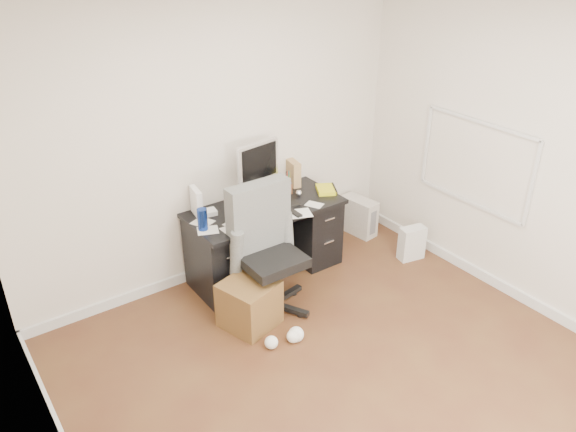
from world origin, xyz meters
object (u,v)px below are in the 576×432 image
office_chair (271,253)px  pc_tower (359,216)px  lcd_monitor (258,171)px  desk (266,238)px  keyboard (280,208)px  wicker_basket (249,304)px

office_chair → pc_tower: size_ratio=2.82×
lcd_monitor → office_chair: size_ratio=0.51×
desk → keyboard: size_ratio=3.87×
office_chair → wicker_basket: size_ratio=2.78×
desk → lcd_monitor: bearing=79.1°
lcd_monitor → pc_tower: 1.54m
lcd_monitor → wicker_basket: 1.28m
wicker_basket → desk: bearing=46.6°
pc_tower → desk: bearing=176.5°
desk → office_chair: 0.62m
lcd_monitor → pc_tower: bearing=-12.1°
lcd_monitor → pc_tower: size_ratio=1.44×
pc_tower → wicker_basket: size_ratio=0.98×
office_chair → pc_tower: 1.74m
lcd_monitor → office_chair: lcd_monitor is taller
desk → pc_tower: desk is taller
lcd_monitor → wicker_basket: lcd_monitor is taller
office_chair → lcd_monitor: bearing=65.5°
office_chair → pc_tower: office_chair is taller
pc_tower → wicker_basket: (-1.88, -0.69, 0.00)m
office_chair → pc_tower: (1.59, 0.61, -0.38)m
pc_tower → office_chair: bearing=-166.5°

